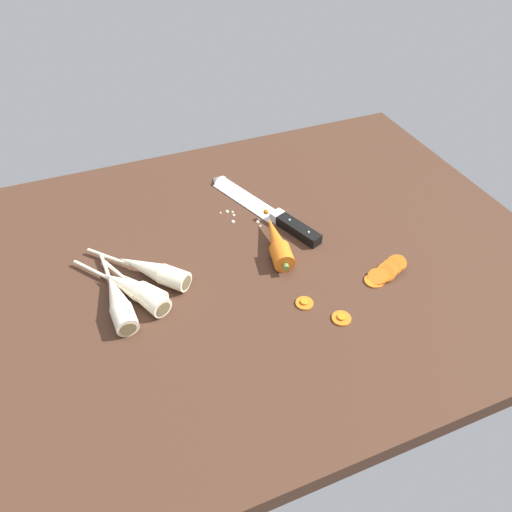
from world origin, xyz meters
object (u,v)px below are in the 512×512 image
parsnip_back (131,287)px  chefs_knife (259,206)px  whole_carrot (277,242)px  carrot_slice_stray_mid (342,318)px  parsnip_mid_right (118,301)px  parsnip_front (143,292)px  carrot_slice_stack (385,272)px  carrot_slice_stray_near (304,303)px  parsnip_mid_left (152,270)px

parsnip_back → chefs_knife: bearing=26.3°
whole_carrot → carrot_slice_stray_mid: (3.31, -21.24, -1.74)cm
carrot_slice_stray_mid → parsnip_back: bearing=149.3°
parsnip_mid_right → parsnip_front: bearing=7.4°
parsnip_front → carrot_slice_stray_mid: (31.67, -17.90, -1.62)cm
carrot_slice_stack → whole_carrot: bearing=138.3°
parsnip_front → carrot_slice_stray_near: 29.78cm
parsnip_back → carrot_slice_stack: parsnip_back is taller
parsnip_back → carrot_slice_stray_near: (28.83, -14.16, -1.62)cm
parsnip_back → carrot_slice_stack: bearing=-16.0°
parsnip_mid_left → carrot_slice_stray_near: 29.65cm
parsnip_mid_right → carrot_slice_stray_near: parsnip_mid_right is taller
carrot_slice_stack → parsnip_mid_left: bearing=158.8°
chefs_knife → whole_carrot: (-1.98, -14.43, 1.45)cm
chefs_knife → carrot_slice_stack: (14.59, -29.20, 0.31)cm
carrot_slice_stray_mid → parsnip_front: bearing=150.5°
carrot_slice_stack → carrot_slice_stray_mid: carrot_slice_stack is taller
parsnip_mid_left → carrot_slice_stack: 45.08cm
chefs_knife → parsnip_back: (-32.06, -15.83, 1.33)cm
whole_carrot → parsnip_mid_right: (-32.97, -3.94, -0.12)cm
parsnip_mid_right → carrot_slice_stray_near: 33.82cm
parsnip_mid_right → carrot_slice_stray_near: (31.72, -11.62, -1.62)cm
carrot_slice_stack → parsnip_front: bearing=165.7°
parsnip_front → parsnip_back: same height
parsnip_front → parsnip_mid_left: (2.91, 4.84, -0.00)cm
chefs_knife → parsnip_front: bearing=-149.6°
parsnip_front → parsnip_mid_right: bearing=-172.6°
carrot_slice_stray_near → chefs_knife: bearing=83.8°
chefs_knife → parsnip_back: 35.78cm
chefs_knife → parsnip_mid_right: size_ratio=1.51×
chefs_knife → parsnip_front: size_ratio=1.86×
chefs_knife → parsnip_front: (-30.35, -17.78, 1.33)cm
parsnip_front → parsnip_mid_right: same height
parsnip_mid_left → parsnip_mid_right: size_ratio=0.85×
parsnip_front → carrot_slice_stray_near: size_ratio=5.48×
whole_carrot → carrot_slice_stray_near: size_ratio=5.71×
chefs_knife → parsnip_mid_left: size_ratio=1.78×
parsnip_front → parsnip_back: (-1.71, 1.95, -0.00)cm
whole_carrot → parsnip_back: 30.11cm
chefs_knife → parsnip_mid_left: 30.36cm
parsnip_front → carrot_slice_stack: size_ratio=1.88×
chefs_knife → carrot_slice_stray_mid: bearing=-87.9°
parsnip_back → carrot_slice_stray_near: parsnip_back is taller
whole_carrot → parsnip_mid_left: 25.50cm
parsnip_front → parsnip_back: size_ratio=0.94×
whole_carrot → parsnip_back: (-30.07, -1.40, -0.12)cm
whole_carrot → parsnip_front: bearing=-173.3°
parsnip_mid_right → parsnip_back: bearing=41.3°
whole_carrot → carrot_slice_stray_mid: whole_carrot is taller
whole_carrot → parsnip_mid_left: size_ratio=1.00×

